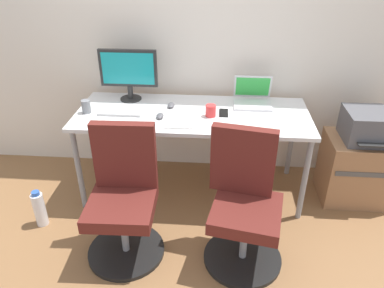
# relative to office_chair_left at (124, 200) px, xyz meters

# --- Properties ---
(ground_plane) EXTENTS (5.28, 5.28, 0.00)m
(ground_plane) POSITION_rel_office_chair_left_xyz_m (0.41, 0.74, -0.42)
(ground_plane) COLOR brown
(back_wall) EXTENTS (4.40, 0.04, 2.60)m
(back_wall) POSITION_rel_office_chair_left_xyz_m (0.41, 1.18, 0.88)
(back_wall) COLOR silver
(back_wall) RESTS_ON ground
(desk) EXTENTS (1.86, 0.73, 0.75)m
(desk) POSITION_rel_office_chair_left_xyz_m (0.41, 0.74, 0.26)
(desk) COLOR silver
(desk) RESTS_ON ground
(office_chair_left) EXTENTS (0.54, 0.54, 0.94)m
(office_chair_left) POSITION_rel_office_chair_left_xyz_m (0.00, 0.00, 0.00)
(office_chair_left) COLOR black
(office_chair_left) RESTS_ON ground
(office_chair_right) EXTENTS (0.54, 0.54, 0.94)m
(office_chair_right) POSITION_rel_office_chair_left_xyz_m (0.81, -0.00, 0.00)
(office_chair_right) COLOR black
(office_chair_right) RESTS_ON ground
(side_cabinet) EXTENTS (0.56, 0.43, 0.56)m
(side_cabinet) POSITION_rel_office_chair_left_xyz_m (1.79, 0.74, -0.14)
(side_cabinet) COLOR #996B47
(side_cabinet) RESTS_ON ground
(printer) EXTENTS (0.38, 0.40, 0.24)m
(printer) POSITION_rel_office_chair_left_xyz_m (1.79, 0.74, 0.26)
(printer) COLOR #515156
(printer) RESTS_ON side_cabinet
(water_bottle_on_floor) EXTENTS (0.09, 0.09, 0.31)m
(water_bottle_on_floor) POSITION_rel_office_chair_left_xyz_m (-0.73, 0.18, -0.28)
(water_bottle_on_floor) COLOR white
(water_bottle_on_floor) RESTS_ON ground
(desktop_monitor) EXTENTS (0.48, 0.18, 0.43)m
(desktop_monitor) POSITION_rel_office_chair_left_xyz_m (-0.14, 0.96, 0.57)
(desktop_monitor) COLOR #262626
(desktop_monitor) RESTS_ON desk
(open_laptop) EXTENTS (0.31, 0.28, 0.22)m
(open_laptop) POSITION_rel_office_chair_left_xyz_m (0.89, 0.95, 0.38)
(open_laptop) COLOR silver
(open_laptop) RESTS_ON desk
(keyboard_by_monitor) EXTENTS (0.34, 0.12, 0.02)m
(keyboard_by_monitor) POSITION_rel_office_chair_left_xyz_m (-0.16, 0.67, 0.33)
(keyboard_by_monitor) COLOR #B7B7B7
(keyboard_by_monitor) RESTS_ON desk
(keyboard_by_laptop) EXTENTS (0.34, 0.12, 0.02)m
(keyboard_by_laptop) POSITION_rel_office_chair_left_xyz_m (0.85, 0.45, 0.33)
(keyboard_by_laptop) COLOR silver
(keyboard_by_laptop) RESTS_ON desk
(mouse_by_monitor) EXTENTS (0.06, 0.10, 0.03)m
(mouse_by_monitor) POSITION_rel_office_chair_left_xyz_m (0.23, 0.83, 0.34)
(mouse_by_monitor) COLOR #515156
(mouse_by_monitor) RESTS_ON desk
(mouse_by_laptop) EXTENTS (0.06, 0.10, 0.03)m
(mouse_by_laptop) POSITION_rel_office_chair_left_xyz_m (0.17, 0.62, 0.34)
(mouse_by_laptop) COLOR #515156
(mouse_by_laptop) RESTS_ON desk
(coffee_mug) EXTENTS (0.08, 0.08, 0.09)m
(coffee_mug) POSITION_rel_office_chair_left_xyz_m (0.56, 0.68, 0.37)
(coffee_mug) COLOR red
(coffee_mug) RESTS_ON desk
(pen_cup) EXTENTS (0.07, 0.07, 0.10)m
(pen_cup) POSITION_rel_office_chair_left_xyz_m (-0.43, 0.67, 0.38)
(pen_cup) COLOR slate
(pen_cup) RESTS_ON desk
(phone_near_monitor) EXTENTS (0.07, 0.14, 0.01)m
(phone_near_monitor) POSITION_rel_office_chair_left_xyz_m (0.66, 0.73, 0.33)
(phone_near_monitor) COLOR black
(phone_near_monitor) RESTS_ON desk
(paper_pile) EXTENTS (0.21, 0.30, 0.01)m
(paper_pile) POSITION_rel_office_chair_left_xyz_m (0.33, 0.59, 0.33)
(paper_pile) COLOR white
(paper_pile) RESTS_ON desk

